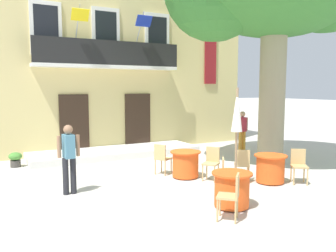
{
  "coord_description": "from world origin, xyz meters",
  "views": [
    {
      "loc": [
        -4.53,
        -8.21,
        2.54
      ],
      "look_at": [
        0.75,
        1.75,
        1.3
      ],
      "focal_mm": 37.05,
      "sensor_mm": 36.0,
      "label": 1
    }
  ],
  "objects_px": {
    "pedestrian_mid_plaza": "(242,129)",
    "cafe_chair_front_1": "(162,157)",
    "cafe_table_middle": "(232,189)",
    "cafe_chair_middle_1": "(227,174)",
    "cafe_chair_middle_0": "(232,194)",
    "cafe_umbrella": "(237,123)",
    "cafe_chair_near_tree_0": "(242,163)",
    "ground_planter_left": "(15,159)",
    "cafe_chair_near_tree_1": "(299,164)",
    "cafe_table_front": "(185,164)",
    "cafe_chair_front_0": "(212,161)",
    "cafe_table_near_tree": "(270,168)",
    "pedestrian_near_entrance": "(69,155)"
  },
  "relations": [
    {
      "from": "cafe_chair_near_tree_0",
      "to": "ground_planter_left",
      "type": "height_order",
      "value": "cafe_chair_near_tree_0"
    },
    {
      "from": "cafe_table_near_tree",
      "to": "cafe_chair_front_1",
      "type": "relative_size",
      "value": 0.95
    },
    {
      "from": "cafe_chair_near_tree_0",
      "to": "cafe_table_near_tree",
      "type": "bearing_deg",
      "value": -29.91
    },
    {
      "from": "cafe_chair_middle_1",
      "to": "cafe_umbrella",
      "type": "bearing_deg",
      "value": 36.81
    },
    {
      "from": "cafe_chair_front_0",
      "to": "cafe_table_middle",
      "type": "bearing_deg",
      "value": -113.92
    },
    {
      "from": "cafe_chair_near_tree_1",
      "to": "cafe_table_middle",
      "type": "distance_m",
      "value": 2.87
    },
    {
      "from": "pedestrian_mid_plaza",
      "to": "cafe_table_front",
      "type": "bearing_deg",
      "value": -149.81
    },
    {
      "from": "pedestrian_mid_plaza",
      "to": "cafe_chair_front_1",
      "type": "bearing_deg",
      "value": -158.89
    },
    {
      "from": "ground_planter_left",
      "to": "pedestrian_mid_plaza",
      "type": "relative_size",
      "value": 0.29
    },
    {
      "from": "cafe_chair_near_tree_1",
      "to": "cafe_chair_middle_1",
      "type": "relative_size",
      "value": 1.0
    },
    {
      "from": "cafe_table_middle",
      "to": "cafe_chair_front_0",
      "type": "xyz_separation_m",
      "value": [
        0.9,
        2.03,
        0.14
      ]
    },
    {
      "from": "cafe_chair_middle_1",
      "to": "cafe_umbrella",
      "type": "distance_m",
      "value": 1.38
    },
    {
      "from": "pedestrian_near_entrance",
      "to": "pedestrian_mid_plaza",
      "type": "distance_m",
      "value": 7.61
    },
    {
      "from": "cafe_chair_middle_0",
      "to": "cafe_umbrella",
      "type": "height_order",
      "value": "cafe_umbrella"
    },
    {
      "from": "cafe_table_middle",
      "to": "cafe_chair_middle_1",
      "type": "relative_size",
      "value": 0.95
    },
    {
      "from": "cafe_table_middle",
      "to": "pedestrian_mid_plaza",
      "type": "bearing_deg",
      "value": 48.25
    },
    {
      "from": "cafe_table_middle",
      "to": "cafe_table_front",
      "type": "distance_m",
      "value": 2.62
    },
    {
      "from": "cafe_chair_near_tree_0",
      "to": "cafe_table_front",
      "type": "relative_size",
      "value": 1.05
    },
    {
      "from": "cafe_table_middle",
      "to": "cafe_table_front",
      "type": "xyz_separation_m",
      "value": [
        0.39,
        2.59,
        0.0
      ]
    },
    {
      "from": "cafe_table_middle",
      "to": "cafe_chair_middle_1",
      "type": "bearing_deg",
      "value": 59.57
    },
    {
      "from": "cafe_chair_near_tree_0",
      "to": "cafe_chair_near_tree_1",
      "type": "xyz_separation_m",
      "value": [
        1.31,
        -0.75,
        0.0
      ]
    },
    {
      "from": "cafe_chair_middle_0",
      "to": "cafe_table_front",
      "type": "bearing_deg",
      "value": 74.81
    },
    {
      "from": "cafe_table_middle",
      "to": "cafe_umbrella",
      "type": "xyz_separation_m",
      "value": [
        1.01,
        1.12,
        1.27
      ]
    },
    {
      "from": "cafe_chair_near_tree_0",
      "to": "cafe_table_front",
      "type": "height_order",
      "value": "cafe_chair_near_tree_0"
    },
    {
      "from": "cafe_chair_middle_1",
      "to": "ground_planter_left",
      "type": "xyz_separation_m",
      "value": [
        -4.16,
        5.64,
        -0.26
      ]
    },
    {
      "from": "cafe_umbrella",
      "to": "ground_planter_left",
      "type": "relative_size",
      "value": 5.35
    },
    {
      "from": "cafe_table_front",
      "to": "pedestrian_mid_plaza",
      "type": "height_order",
      "value": "pedestrian_mid_plaza"
    },
    {
      "from": "cafe_chair_front_1",
      "to": "ground_planter_left",
      "type": "bearing_deg",
      "value": 140.31
    },
    {
      "from": "cafe_table_middle",
      "to": "cafe_table_front",
      "type": "relative_size",
      "value": 1.0
    },
    {
      "from": "cafe_table_middle",
      "to": "ground_planter_left",
      "type": "bearing_deg",
      "value": 121.0
    },
    {
      "from": "cafe_chair_front_0",
      "to": "cafe_chair_middle_1",
      "type": "bearing_deg",
      "value": -110.6
    },
    {
      "from": "cafe_chair_middle_1",
      "to": "cafe_chair_near_tree_0",
      "type": "bearing_deg",
      "value": 35.44
    },
    {
      "from": "cafe_umbrella",
      "to": "cafe_table_near_tree",
      "type": "bearing_deg",
      "value": -3.41
    },
    {
      "from": "cafe_chair_middle_1",
      "to": "cafe_table_near_tree",
      "type": "bearing_deg",
      "value": 12.98
    },
    {
      "from": "cafe_table_front",
      "to": "cafe_chair_front_1",
      "type": "bearing_deg",
      "value": 126.25
    },
    {
      "from": "cafe_chair_front_1",
      "to": "ground_planter_left",
      "type": "height_order",
      "value": "cafe_chair_front_1"
    },
    {
      "from": "cafe_umbrella",
      "to": "pedestrian_near_entrance",
      "type": "bearing_deg",
      "value": 159.5
    },
    {
      "from": "cafe_table_front",
      "to": "cafe_chair_middle_1",
      "type": "bearing_deg",
      "value": -90.37
    },
    {
      "from": "cafe_chair_front_1",
      "to": "ground_planter_left",
      "type": "xyz_separation_m",
      "value": [
        -3.73,
        3.1,
        -0.26
      ]
    },
    {
      "from": "ground_planter_left",
      "to": "cafe_chair_near_tree_0",
      "type": "bearing_deg",
      "value": -42.78
    },
    {
      "from": "cafe_chair_middle_0",
      "to": "cafe_umbrella",
      "type": "bearing_deg",
      "value": 49.15
    },
    {
      "from": "cafe_table_front",
      "to": "cafe_chair_front_0",
      "type": "height_order",
      "value": "cafe_chair_front_0"
    },
    {
      "from": "cafe_table_middle",
      "to": "ground_planter_left",
      "type": "distance_m",
      "value": 7.34
    },
    {
      "from": "cafe_table_near_tree",
      "to": "cafe_chair_front_0",
      "type": "distance_m",
      "value": 1.58
    },
    {
      "from": "cafe_table_front",
      "to": "cafe_chair_near_tree_1",
      "type": "bearing_deg",
      "value": -38.57
    },
    {
      "from": "cafe_chair_middle_1",
      "to": "cafe_chair_front_0",
      "type": "distance_m",
      "value": 1.48
    },
    {
      "from": "cafe_table_middle",
      "to": "pedestrian_near_entrance",
      "type": "height_order",
      "value": "pedestrian_near_entrance"
    },
    {
      "from": "cafe_table_middle",
      "to": "cafe_chair_middle_1",
      "type": "xyz_separation_m",
      "value": [
        0.38,
        0.65,
        0.14
      ]
    },
    {
      "from": "cafe_chair_near_tree_1",
      "to": "cafe_table_front",
      "type": "height_order",
      "value": "cafe_chair_near_tree_1"
    },
    {
      "from": "cafe_chair_near_tree_0",
      "to": "cafe_table_middle",
      "type": "bearing_deg",
      "value": -135.94
    }
  ]
}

